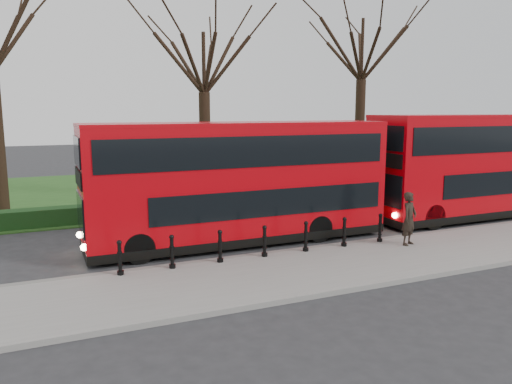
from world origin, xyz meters
name	(u,v)px	position (x,y,z in m)	size (l,w,h in m)	color
ground	(239,251)	(0.00, 0.00, 0.00)	(120.00, 120.00, 0.00)	#28282B
pavement	(276,275)	(0.00, -3.00, 0.07)	(60.00, 4.00, 0.15)	gray
kerb	(250,257)	(0.00, -1.00, 0.07)	(60.00, 0.25, 0.16)	slate
grass_verge	(151,189)	(0.00, 15.00, 0.03)	(60.00, 18.00, 0.06)	#234E1A
hedge	(187,206)	(0.00, 6.80, 0.40)	(60.00, 0.90, 0.80)	black
yellow_line_outer	(247,256)	(0.00, -0.70, 0.01)	(60.00, 0.10, 0.01)	yellow
yellow_line_inner	(245,255)	(0.00, -0.50, 0.01)	(60.00, 0.10, 0.01)	yellow
tree_mid	(204,56)	(2.00, 10.00, 7.75)	(6.83, 6.83, 10.67)	black
tree_right	(362,42)	(12.00, 10.00, 8.94)	(7.87, 7.87, 12.29)	black
bollard_row	(265,242)	(0.36, -1.35, 0.65)	(9.50, 0.15, 1.00)	black
bus_lead	(240,183)	(0.48, 1.12, 2.27)	(11.31, 2.60, 4.50)	#B1030B
bus_rear	(487,166)	(12.81, 0.99, 2.38)	(11.87, 2.72, 4.72)	#B1030B
pedestrian	(409,219)	(5.71, -2.11, 1.11)	(0.70, 0.46, 1.92)	black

